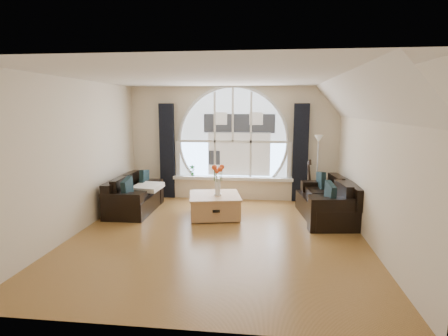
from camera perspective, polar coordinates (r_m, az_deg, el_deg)
ground at (r=6.50m, az=-0.94°, el=-10.48°), size 5.00×5.50×0.01m
ceiling at (r=6.13m, az=-1.01°, el=13.99°), size 5.00×5.50×0.01m
wall_back at (r=8.88m, az=1.40°, el=3.85°), size 5.00×0.01×2.70m
wall_front at (r=3.51m, az=-7.01°, el=-4.86°), size 5.00×0.01×2.70m
wall_left at (r=6.96m, az=-21.85°, el=1.63°), size 0.01×5.50×2.70m
wall_right at (r=6.34m, az=22.02°, el=0.92°), size 0.01×5.50×2.70m
attic_slope at (r=6.21m, az=19.89°, el=10.14°), size 0.92×5.50×0.72m
arched_window at (r=8.83m, az=1.39°, el=5.61°), size 2.60×0.06×2.15m
window_sill at (r=8.91m, az=1.32°, el=-1.60°), size 2.90×0.22×0.08m
window_frame at (r=8.80m, az=1.37°, el=5.60°), size 2.76×0.08×2.15m
neighbor_house at (r=8.81m, az=2.35°, el=4.78°), size 1.70×0.02×1.50m
curtain_left at (r=9.08m, az=-8.80°, el=2.59°), size 0.35×0.12×2.30m
curtain_right at (r=8.78m, az=11.78°, el=2.28°), size 0.35×0.12×2.30m
sofa_left at (r=8.11m, az=-13.72°, el=-3.77°), size 0.84×1.64×0.72m
sofa_right at (r=7.62m, az=15.72°, el=-4.70°), size 1.11×1.88×0.79m
coffee_chest at (r=7.54m, az=-1.47°, el=-5.70°), size 1.19×1.19×0.49m
throw_blanket at (r=8.15m, az=-11.72°, el=-2.90°), size 0.62×0.62×0.10m
vase_flowers at (r=7.38m, az=-0.99°, el=-1.28°), size 0.24×0.24×0.70m
floor_lamp at (r=8.57m, az=14.28°, el=-0.36°), size 0.24×0.24×1.60m
guitar at (r=8.59m, az=12.99°, el=-2.12°), size 0.42×0.36×1.06m
potted_plant at (r=9.02m, az=-4.95°, el=-0.36°), size 0.16×0.13×0.27m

